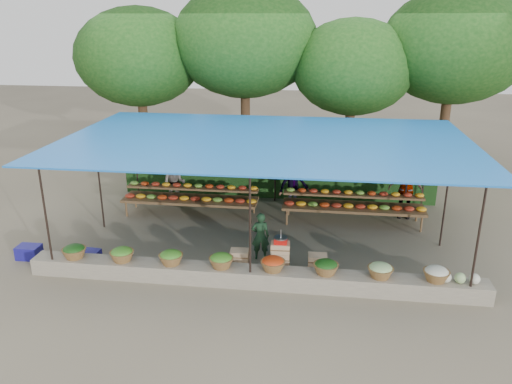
# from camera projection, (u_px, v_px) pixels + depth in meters

# --- Properties ---
(ground) EXTENTS (60.00, 60.00, 0.00)m
(ground) POSITION_uv_depth(u_px,v_px,m) (265.00, 236.00, 14.19)
(ground) COLOR #635949
(ground) RESTS_ON ground
(stone_curb) EXTENTS (10.60, 0.55, 0.40)m
(stone_curb) POSITION_uv_depth(u_px,v_px,m) (251.00, 277.00, 11.55)
(stone_curb) COLOR #6C6457
(stone_curb) RESTS_ON ground
(stall_canopy) EXTENTS (10.80, 6.60, 2.82)m
(stall_canopy) POSITION_uv_depth(u_px,v_px,m) (266.00, 144.00, 13.37)
(stall_canopy) COLOR black
(stall_canopy) RESTS_ON ground
(produce_baskets) EXTENTS (8.98, 0.58, 0.34)m
(produce_baskets) POSITION_uv_depth(u_px,v_px,m) (247.00, 262.00, 11.44)
(produce_baskets) COLOR brown
(produce_baskets) RESTS_ON stone_curb
(netting_backdrop) EXTENTS (10.60, 0.06, 2.50)m
(netting_backdrop) POSITION_uv_depth(u_px,v_px,m) (276.00, 163.00, 16.72)
(netting_backdrop) COLOR #1F4819
(netting_backdrop) RESTS_ON ground
(tree_row) EXTENTS (16.51, 5.50, 7.12)m
(tree_row) POSITION_uv_depth(u_px,v_px,m) (298.00, 51.00, 18.26)
(tree_row) COLOR #342513
(tree_row) RESTS_ON ground
(fruit_table_left) EXTENTS (4.21, 0.95, 0.93)m
(fruit_table_left) POSITION_uv_depth(u_px,v_px,m) (191.00, 196.00, 15.56)
(fruit_table_left) COLOR #533721
(fruit_table_left) RESTS_ON ground
(fruit_table_right) EXTENTS (4.21, 0.95, 0.93)m
(fruit_table_right) POSITION_uv_depth(u_px,v_px,m) (353.00, 203.00, 14.94)
(fruit_table_right) COLOR #533721
(fruit_table_right) RESTS_ON ground
(crate_counter) EXTENTS (2.36, 0.36, 0.77)m
(crate_counter) POSITION_uv_depth(u_px,v_px,m) (279.00, 260.00, 12.10)
(crate_counter) COLOR tan
(crate_counter) RESTS_ON ground
(weighing_scale) EXTENTS (0.33, 0.33, 0.35)m
(weighing_scale) POSITION_uv_depth(u_px,v_px,m) (281.00, 240.00, 11.91)
(weighing_scale) COLOR red
(weighing_scale) RESTS_ON crate_counter
(vendor_seated) EXTENTS (0.49, 0.36, 1.27)m
(vendor_seated) POSITION_uv_depth(u_px,v_px,m) (260.00, 236.00, 12.65)
(vendor_seated) COLOR #17331D
(vendor_seated) RESTS_ON ground
(customer_left) EXTENTS (0.74, 0.57, 1.51)m
(customer_left) POSITION_uv_depth(u_px,v_px,m) (174.00, 183.00, 16.29)
(customer_left) COLOR slate
(customer_left) RESTS_ON ground
(customer_mid) EXTENTS (1.23, 1.07, 1.65)m
(customer_mid) POSITION_uv_depth(u_px,v_px,m) (294.00, 184.00, 15.99)
(customer_mid) COLOR slate
(customer_mid) RESTS_ON ground
(customer_right) EXTENTS (1.08, 0.56, 1.76)m
(customer_right) POSITION_uv_depth(u_px,v_px,m) (405.00, 190.00, 15.25)
(customer_right) COLOR slate
(customer_right) RESTS_ON ground
(blue_crate_front) EXTENTS (0.52, 0.40, 0.29)m
(blue_crate_front) POSITION_uv_depth(u_px,v_px,m) (90.00, 256.00, 12.68)
(blue_crate_front) COLOR navy
(blue_crate_front) RESTS_ON ground
(blue_crate_back) EXTENTS (0.57, 0.42, 0.34)m
(blue_crate_back) POSITION_uv_depth(u_px,v_px,m) (29.00, 252.00, 12.83)
(blue_crate_back) COLOR navy
(blue_crate_back) RESTS_ON ground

